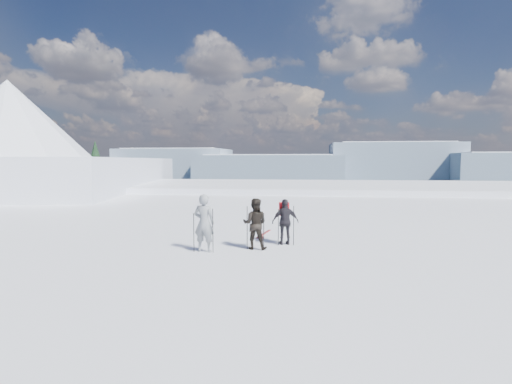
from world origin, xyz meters
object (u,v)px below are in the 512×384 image
at_px(skier_grey, 204,223).
at_px(skis_loose, 262,234).
at_px(skier_pack, 285,222).
at_px(skier_dark, 255,224).

distance_m(skier_grey, skis_loose, 3.50).
xyz_separation_m(skier_grey, skier_pack, (2.41, 1.34, -0.13)).
bearing_deg(skier_dark, skis_loose, -86.60).
bearing_deg(skier_pack, skier_dark, 26.89).
bearing_deg(skier_dark, skier_grey, 22.64).
bearing_deg(skier_grey, skis_loose, -107.27).
bearing_deg(skier_pack, skis_loose, -74.28).
xyz_separation_m(skier_pack, skis_loose, (-0.97, 1.74, -0.74)).
xyz_separation_m(skier_grey, skis_loose, (1.43, 3.07, -0.87)).
distance_m(skier_dark, skier_pack, 1.20).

